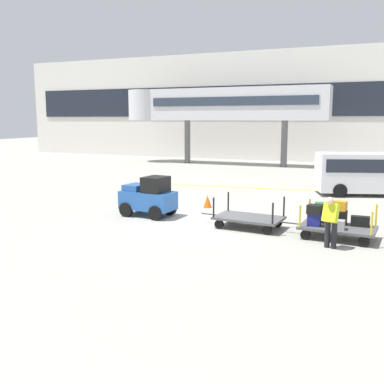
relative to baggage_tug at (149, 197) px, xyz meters
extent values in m
plane|color=#9E9B91|center=(2.47, -0.04, -0.75)|extent=(120.00, 120.00, 0.00)
cube|color=yellow|center=(2.07, 8.48, -0.75)|extent=(14.55, 1.80, 0.01)
cube|color=silver|center=(2.47, 25.96, 4.16)|extent=(59.75, 2.40, 9.83)
cube|color=#1E232D|center=(2.47, 24.71, 4.65)|extent=(56.76, 0.12, 2.80)
cube|color=silver|center=(-2.70, 19.96, 4.21)|extent=(15.10, 2.20, 2.60)
cylinder|color=silver|center=(-10.86, 19.96, 4.21)|extent=(3.00, 3.00, 2.60)
cube|color=#2D3847|center=(-2.70, 18.82, 4.41)|extent=(13.59, 0.08, 0.70)
cylinder|color=#59595B|center=(-6.86, 19.96, 1.08)|extent=(0.50, 0.50, 3.66)
cylinder|color=#59595B|center=(1.45, 19.96, 1.08)|extent=(0.50, 0.50, 3.66)
cube|color=#2659A5|center=(-0.03, 0.00, -0.12)|extent=(2.19, 1.29, 0.70)
cube|color=black|center=(0.33, -0.03, 0.53)|extent=(0.89, 1.06, 0.60)
cube|color=#225095|center=(-0.61, 0.06, 0.35)|extent=(0.78, 1.00, 0.24)
cylinder|color=black|center=(-0.67, 0.59, -0.47)|extent=(0.57, 0.23, 0.56)
cylinder|color=black|center=(-0.76, -0.45, -0.47)|extent=(0.57, 0.23, 0.56)
cylinder|color=black|center=(0.69, 0.46, -0.47)|extent=(0.57, 0.23, 0.56)
cylinder|color=black|center=(0.60, -0.58, -0.47)|extent=(0.57, 0.23, 0.56)
cube|color=#4C4C4F|center=(4.15, -0.39, -0.39)|extent=(2.42, 1.61, 0.08)
cylinder|color=black|center=(3.15, 0.35, 0.00)|extent=(0.06, 0.06, 0.70)
cylinder|color=black|center=(3.04, -0.93, 0.00)|extent=(0.06, 0.06, 0.70)
cylinder|color=black|center=(5.26, 0.16, 0.00)|extent=(0.06, 0.06, 0.70)
cylinder|color=black|center=(5.14, -1.12, 0.00)|extent=(0.06, 0.06, 0.70)
cylinder|color=black|center=(3.34, 0.29, -0.59)|extent=(0.33, 0.13, 0.32)
cylinder|color=black|center=(3.23, -0.90, -0.59)|extent=(0.33, 0.13, 0.32)
cylinder|color=black|center=(5.06, 0.13, -0.59)|extent=(0.33, 0.13, 0.32)
cylinder|color=black|center=(4.95, -1.06, -0.59)|extent=(0.33, 0.13, 0.32)
cylinder|color=#333333|center=(2.65, -0.25, -0.41)|extent=(0.70, 0.11, 0.05)
cube|color=#4C4C4F|center=(7.14, -0.66, -0.39)|extent=(2.42, 1.61, 0.08)
cylinder|color=gold|center=(6.14, 0.08, 0.00)|extent=(0.06, 0.06, 0.70)
cylinder|color=gold|center=(6.02, -1.21, 0.00)|extent=(0.06, 0.06, 0.70)
cylinder|color=gold|center=(8.25, -0.12, 0.00)|extent=(0.06, 0.06, 0.70)
cylinder|color=gold|center=(8.13, -1.40, 0.00)|extent=(0.06, 0.06, 0.70)
cylinder|color=black|center=(6.33, 0.01, -0.59)|extent=(0.33, 0.13, 0.32)
cylinder|color=black|center=(6.22, -1.18, -0.59)|extent=(0.33, 0.13, 0.32)
cylinder|color=black|center=(8.05, -0.15, -0.59)|extent=(0.33, 0.13, 0.32)
cylinder|color=black|center=(7.94, -1.33, -0.59)|extent=(0.33, 0.13, 0.32)
cylinder|color=#333333|center=(5.64, -0.52, -0.41)|extent=(0.70, 0.11, 0.05)
cube|color=black|center=(6.53, -0.27, -0.13)|extent=(0.60, 0.41, 0.46)
cube|color=navy|center=(6.43, -0.88, -0.16)|extent=(0.42, 0.31, 0.39)
cube|color=black|center=(7.16, -0.32, -0.13)|extent=(0.46, 0.34, 0.45)
cube|color=#99999E|center=(7.08, -1.02, -0.21)|extent=(0.58, 0.32, 0.29)
cube|color=black|center=(7.79, -0.38, -0.19)|extent=(0.57, 0.25, 0.33)
cube|color=#236B2D|center=(6.53, -0.27, 0.20)|extent=(0.38, 0.37, 0.20)
cube|color=black|center=(6.43, -0.88, 0.19)|extent=(0.49, 0.42, 0.29)
cube|color=orange|center=(7.16, -0.32, 0.26)|extent=(0.44, 0.36, 0.31)
cylinder|color=black|center=(6.93, -1.78, -0.34)|extent=(0.16, 0.16, 0.82)
cylinder|color=black|center=(7.13, -1.83, -0.34)|extent=(0.16, 0.16, 0.82)
cube|color=#D1E51E|center=(7.00, -1.90, 0.33)|extent=(0.49, 0.51, 0.61)
sphere|color=beige|center=(6.97, -2.02, 0.70)|extent=(0.22, 0.22, 0.22)
cube|color=silver|center=(7.78, 8.51, 0.39)|extent=(5.15, 3.27, 1.90)
cube|color=#1E232D|center=(7.78, 8.51, 0.79)|extent=(4.80, 3.19, 0.64)
cylinder|color=black|center=(6.63, 7.22, -0.41)|extent=(0.72, 0.44, 0.68)
cone|color=#EA590F|center=(1.55, 2.44, -0.48)|extent=(0.36, 0.36, 0.55)
camera|label=1|loc=(8.06, -15.03, 3.03)|focal=41.19mm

